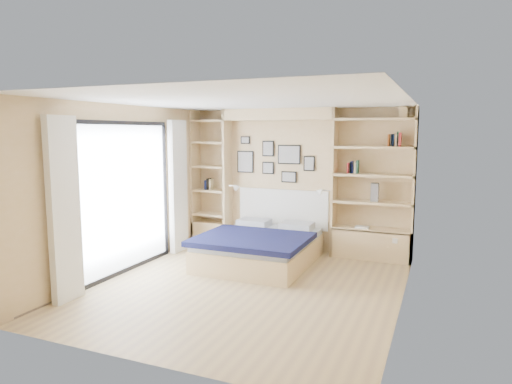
% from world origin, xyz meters
% --- Properties ---
extents(ground, '(4.50, 4.50, 0.00)m').
position_xyz_m(ground, '(0.00, 0.00, 0.00)').
color(ground, tan).
rests_on(ground, ground).
extents(room_shell, '(4.50, 4.50, 4.50)m').
position_xyz_m(room_shell, '(-0.39, 1.52, 1.08)').
color(room_shell, '#D3B285').
rests_on(room_shell, ground).
extents(bed, '(1.68, 2.13, 1.07)m').
position_xyz_m(bed, '(-0.26, 1.15, 0.27)').
color(bed, beige).
rests_on(bed, ground).
extents(photo_gallery, '(1.48, 0.02, 0.82)m').
position_xyz_m(photo_gallery, '(-0.45, 2.22, 1.60)').
color(photo_gallery, black).
rests_on(photo_gallery, ground).
extents(reading_lamps, '(1.92, 0.12, 0.15)m').
position_xyz_m(reading_lamps, '(-0.30, 2.00, 1.10)').
color(reading_lamps, silver).
rests_on(reading_lamps, ground).
extents(shelf_decor, '(3.62, 0.23, 2.03)m').
position_xyz_m(shelf_decor, '(1.14, 2.07, 1.69)').
color(shelf_decor, '#A51E1E').
rests_on(shelf_decor, ground).
extents(deck, '(3.20, 4.00, 0.05)m').
position_xyz_m(deck, '(-3.60, 0.00, 0.00)').
color(deck, '#6D5D50').
rests_on(deck, ground).
extents(deck_chair, '(0.51, 0.77, 0.73)m').
position_xyz_m(deck_chair, '(-3.64, 0.82, 0.35)').
color(deck_chair, tan).
rests_on(deck_chair, ground).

